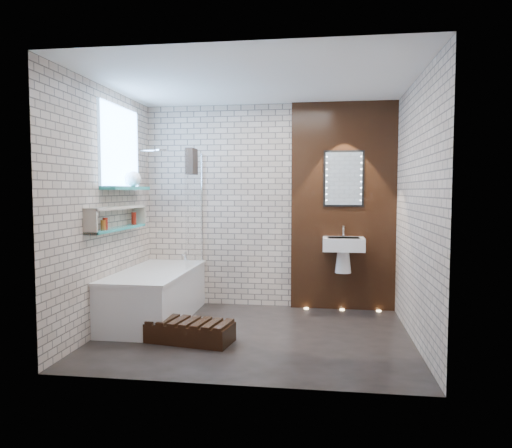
# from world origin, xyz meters

# --- Properties ---
(ground) EXTENTS (3.20, 3.20, 0.00)m
(ground) POSITION_xyz_m (0.00, 0.00, 0.00)
(ground) COLOR black
(ground) RESTS_ON ground
(room_shell) EXTENTS (3.24, 3.20, 2.60)m
(room_shell) POSITION_xyz_m (0.00, 0.00, 1.30)
(room_shell) COLOR #B09C8B
(room_shell) RESTS_ON ground
(walnut_panel) EXTENTS (1.30, 0.06, 2.60)m
(walnut_panel) POSITION_xyz_m (0.95, 1.27, 1.30)
(walnut_panel) COLOR black
(walnut_panel) RESTS_ON ground
(clerestory_window) EXTENTS (0.18, 1.00, 0.94)m
(clerestory_window) POSITION_xyz_m (-1.57, 0.35, 1.90)
(clerestory_window) COLOR #7FADE0
(clerestory_window) RESTS_ON room_shell
(display_niche) EXTENTS (0.14, 1.30, 0.26)m
(display_niche) POSITION_xyz_m (-1.53, 0.15, 1.20)
(display_niche) COLOR teal
(display_niche) RESTS_ON room_shell
(bathtub) EXTENTS (0.79, 1.74, 0.70)m
(bathtub) POSITION_xyz_m (-1.22, 0.45, 0.29)
(bathtub) COLOR white
(bathtub) RESTS_ON ground
(bath_screen) EXTENTS (0.01, 0.78, 1.40)m
(bath_screen) POSITION_xyz_m (-0.87, 0.89, 1.28)
(bath_screen) COLOR white
(bath_screen) RESTS_ON bathtub
(towel) EXTENTS (0.09, 0.24, 0.31)m
(towel) POSITION_xyz_m (-0.87, 0.78, 1.85)
(towel) COLOR black
(towel) RESTS_ON bath_screen
(shower_head) EXTENTS (0.18, 0.18, 0.02)m
(shower_head) POSITION_xyz_m (-1.30, 0.95, 2.00)
(shower_head) COLOR silver
(shower_head) RESTS_ON room_shell
(washbasin) EXTENTS (0.50, 0.36, 0.58)m
(washbasin) POSITION_xyz_m (0.95, 1.07, 0.79)
(washbasin) COLOR white
(washbasin) RESTS_ON walnut_panel
(led_mirror) EXTENTS (0.50, 0.02, 0.70)m
(led_mirror) POSITION_xyz_m (0.95, 1.23, 1.65)
(led_mirror) COLOR black
(led_mirror) RESTS_ON walnut_panel
(walnut_step) EXTENTS (0.89, 0.51, 0.19)m
(walnut_step) POSITION_xyz_m (-0.60, -0.30, 0.09)
(walnut_step) COLOR black
(walnut_step) RESTS_ON ground
(niche_bottles) EXTENTS (0.06, 0.86, 0.15)m
(niche_bottles) POSITION_xyz_m (-1.53, 0.16, 1.16)
(niche_bottles) COLOR maroon
(niche_bottles) RESTS_ON display_niche
(sill_vases) EXTENTS (0.18, 0.18, 0.18)m
(sill_vases) POSITION_xyz_m (-1.50, 0.52, 1.64)
(sill_vases) COLOR white
(sill_vases) RESTS_ON clerestory_window
(floor_uplights) EXTENTS (0.96, 0.06, 0.01)m
(floor_uplights) POSITION_xyz_m (0.95, 1.20, 0.01)
(floor_uplights) COLOR #FFD899
(floor_uplights) RESTS_ON ground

